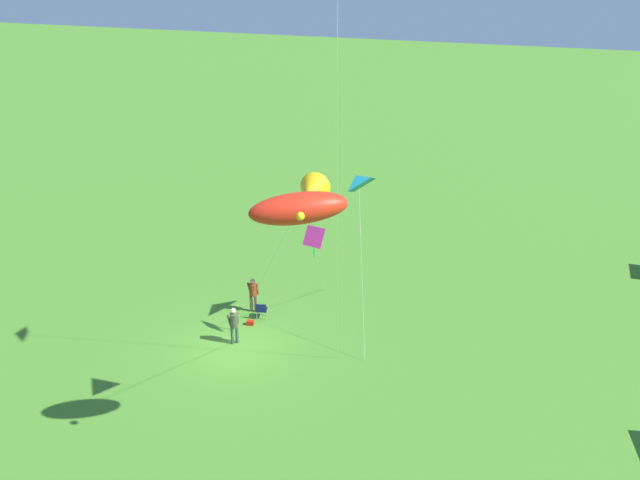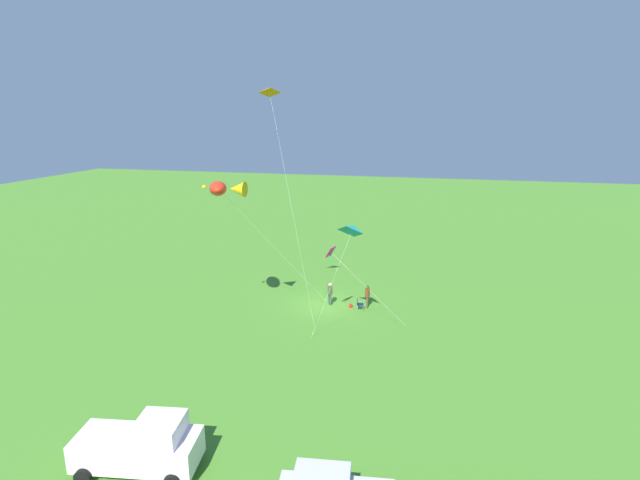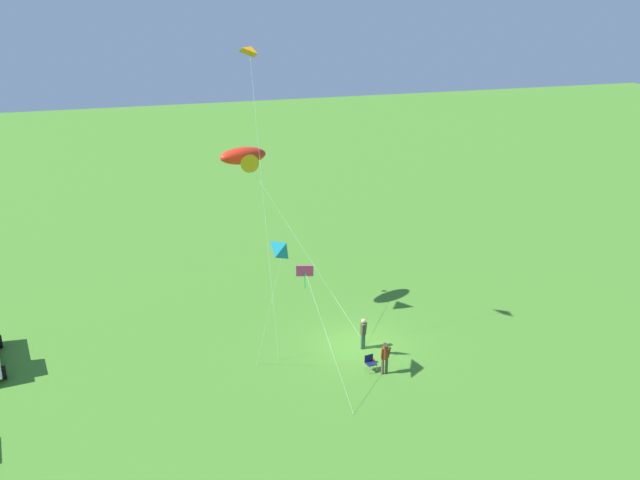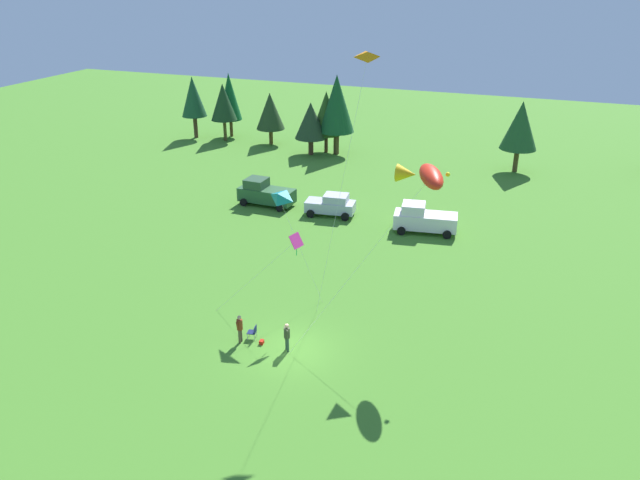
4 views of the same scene
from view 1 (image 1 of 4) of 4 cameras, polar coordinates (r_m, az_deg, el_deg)
The scene contains 8 objects.
ground_plane at distance 33.22m, azimuth -6.40°, elevation -8.11°, with size 160.00×160.00×0.00m, color #447F27.
person_kite_flyer at distance 32.99m, azimuth -6.57°, elevation -6.29°, with size 0.49×0.53×1.74m.
folding_chair at distance 34.98m, azimuth -4.48°, elevation -5.29°, with size 0.56×0.56×0.82m.
person_spectator at distance 35.34m, azimuth -5.12°, elevation -3.99°, with size 0.36×0.56×1.74m.
backpack_on_grass at distance 34.72m, azimuth -5.33°, elevation -6.29°, with size 0.32×0.22×0.22m, color red.
kite_large_fish at distance 22.57m, azimuth -1.40°, elevation 2.73°, with size 7.42×6.86×10.02m.
kite_delta_teal at distance 31.25m, azimuth 2.74°, elevation 4.53°, with size 3.32×1.84×7.64m.
kite_diamond_rainbow at distance 30.89m, azimuth -0.43°, elevation 0.09°, with size 5.47×1.38×5.57m.
Camera 1 is at (25.90, 10.79, 17.79)m, focal length 42.00 mm.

